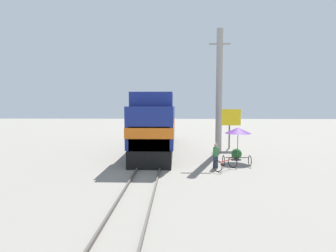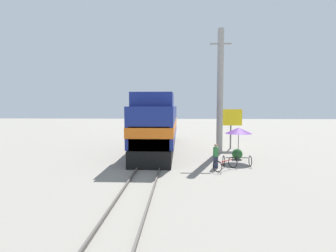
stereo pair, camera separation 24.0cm
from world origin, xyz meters
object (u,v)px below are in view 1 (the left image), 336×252
locomotive (157,126)px  person_bystander (216,155)px  utility_pole (219,91)px  vendor_umbrella (238,131)px  bicycle_spare (225,164)px  bicycle (237,161)px  billboard_sign (230,119)px

locomotive → person_bystander: size_ratio=10.38×
utility_pole → vendor_umbrella: (0.90, -3.27, -3.05)m
vendor_umbrella → bicycle_spare: size_ratio=1.45×
person_bystander → bicycle_spare: (0.54, -0.53, -0.49)m
vendor_umbrella → person_bystander: bearing=-130.3°
vendor_umbrella → person_bystander: (-1.96, -2.31, -1.38)m
locomotive → bicycle_spare: bearing=-57.0°
utility_pole → bicycle_spare: 7.87m
locomotive → person_bystander: (4.33, -6.96, -1.31)m
person_bystander → utility_pole: bearing=79.2°
bicycle_spare → locomotive: bearing=168.1°
locomotive → utility_pole: 6.39m
utility_pole → bicycle_spare: utility_pole is taller
vendor_umbrella → person_bystander: size_ratio=1.55×
vendor_umbrella → bicycle_spare: vendor_umbrella is taller
bicycle → person_bystander: bearing=-71.6°
utility_pole → vendor_umbrella: 4.56m
utility_pole → vendor_umbrella: bearing=-74.7°
person_bystander → bicycle: 1.64m
billboard_sign → bicycle_spare: billboard_sign is taller
person_bystander → vendor_umbrella: bearing=49.7°
bicycle → vendor_umbrella: bearing=165.1°
utility_pole → person_bystander: utility_pole is taller
locomotive → vendor_umbrella: size_ratio=6.71×
bicycle → utility_pole: bearing=-175.5°
locomotive → bicycle_spare: size_ratio=9.71×
locomotive → bicycle: locomotive is taller
utility_pole → bicycle: bearing=-85.2°
utility_pole → billboard_sign: utility_pole is taller
bicycle_spare → bicycle: bearing=92.4°
vendor_umbrella → billboard_sign: bearing=84.8°
locomotive → bicycle_spare: (4.87, -7.50, -1.79)m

